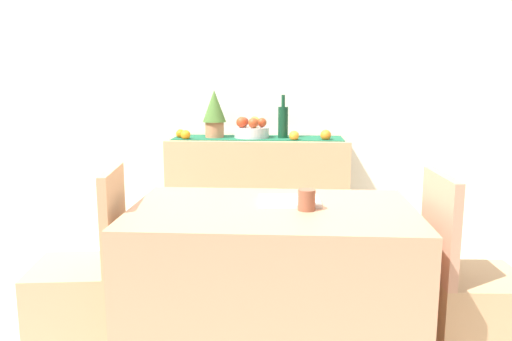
{
  "coord_description": "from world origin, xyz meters",
  "views": [
    {
      "loc": [
        0.25,
        -2.8,
        1.32
      ],
      "look_at": [
        0.04,
        0.35,
        0.74
      ],
      "focal_mm": 36.61,
      "sensor_mm": 36.0,
      "label": 1
    }
  ],
  "objects_px": {
    "fruit_bowl": "(252,132)",
    "dining_table": "(272,287)",
    "sideboard_console": "(258,197)",
    "chair_near_window": "(82,303)",
    "open_book": "(289,201)",
    "coffee_cup": "(307,200)",
    "chair_by_corner": "(471,314)",
    "potted_plant": "(214,112)",
    "wine_bottle": "(283,122)"
  },
  "relations": [
    {
      "from": "dining_table",
      "to": "open_book",
      "type": "bearing_deg",
      "value": 52.28
    },
    {
      "from": "dining_table",
      "to": "coffee_cup",
      "type": "xyz_separation_m",
      "value": [
        0.15,
        -0.03,
        0.42
      ]
    },
    {
      "from": "sideboard_console",
      "to": "open_book",
      "type": "bearing_deg",
      "value": -80.71
    },
    {
      "from": "dining_table",
      "to": "open_book",
      "type": "height_order",
      "value": "open_book"
    },
    {
      "from": "sideboard_console",
      "to": "potted_plant",
      "type": "bearing_deg",
      "value": 180.0
    },
    {
      "from": "dining_table",
      "to": "coffee_cup",
      "type": "bearing_deg",
      "value": -11.95
    },
    {
      "from": "chair_near_window",
      "to": "chair_by_corner",
      "type": "relative_size",
      "value": 1.0
    },
    {
      "from": "sideboard_console",
      "to": "fruit_bowl",
      "type": "height_order",
      "value": "fruit_bowl"
    },
    {
      "from": "fruit_bowl",
      "to": "coffee_cup",
      "type": "relative_size",
      "value": 2.72
    },
    {
      "from": "chair_by_corner",
      "to": "wine_bottle",
      "type": "bearing_deg",
      "value": 120.2
    },
    {
      "from": "dining_table",
      "to": "chair_by_corner",
      "type": "xyz_separation_m",
      "value": [
        0.89,
        -0.0,
        -0.1
      ]
    },
    {
      "from": "sideboard_console",
      "to": "dining_table",
      "type": "distance_m",
      "value": 1.5
    },
    {
      "from": "fruit_bowl",
      "to": "dining_table",
      "type": "height_order",
      "value": "fruit_bowl"
    },
    {
      "from": "wine_bottle",
      "to": "potted_plant",
      "type": "xyz_separation_m",
      "value": [
        -0.49,
        0.0,
        0.07
      ]
    },
    {
      "from": "dining_table",
      "to": "fruit_bowl",
      "type": "bearing_deg",
      "value": 97.65
    },
    {
      "from": "chair_by_corner",
      "to": "dining_table",
      "type": "bearing_deg",
      "value": 179.95
    },
    {
      "from": "potted_plant",
      "to": "coffee_cup",
      "type": "relative_size",
      "value": 3.76
    },
    {
      "from": "chair_near_window",
      "to": "sideboard_console",
      "type": "bearing_deg",
      "value": 63.58
    },
    {
      "from": "open_book",
      "to": "coffee_cup",
      "type": "xyz_separation_m",
      "value": [
        0.08,
        -0.13,
        0.04
      ]
    },
    {
      "from": "potted_plant",
      "to": "open_book",
      "type": "distance_m",
      "value": 1.52
    },
    {
      "from": "sideboard_console",
      "to": "wine_bottle",
      "type": "distance_m",
      "value": 0.58
    },
    {
      "from": "wine_bottle",
      "to": "chair_near_window",
      "type": "relative_size",
      "value": 0.35
    },
    {
      "from": "wine_bottle",
      "to": "chair_near_window",
      "type": "height_order",
      "value": "wine_bottle"
    },
    {
      "from": "fruit_bowl",
      "to": "potted_plant",
      "type": "height_order",
      "value": "potted_plant"
    },
    {
      "from": "dining_table",
      "to": "chair_near_window",
      "type": "height_order",
      "value": "chair_near_window"
    },
    {
      "from": "dining_table",
      "to": "sideboard_console",
      "type": "bearing_deg",
      "value": 95.89
    },
    {
      "from": "fruit_bowl",
      "to": "dining_table",
      "type": "xyz_separation_m",
      "value": [
        0.2,
        -1.49,
        -0.54
      ]
    },
    {
      "from": "sideboard_console",
      "to": "potted_plant",
      "type": "distance_m",
      "value": 0.7
    },
    {
      "from": "wine_bottle",
      "to": "chair_near_window",
      "type": "xyz_separation_m",
      "value": [
        -0.92,
        -1.48,
        -0.72
      ]
    },
    {
      "from": "wine_bottle",
      "to": "dining_table",
      "type": "relative_size",
      "value": 0.25
    },
    {
      "from": "fruit_bowl",
      "to": "dining_table",
      "type": "distance_m",
      "value": 1.6
    },
    {
      "from": "sideboard_console",
      "to": "coffee_cup",
      "type": "distance_m",
      "value": 1.59
    },
    {
      "from": "sideboard_console",
      "to": "wine_bottle",
      "type": "height_order",
      "value": "wine_bottle"
    },
    {
      "from": "fruit_bowl",
      "to": "chair_by_corner",
      "type": "height_order",
      "value": "fruit_bowl"
    },
    {
      "from": "sideboard_console",
      "to": "open_book",
      "type": "height_order",
      "value": "sideboard_console"
    },
    {
      "from": "fruit_bowl",
      "to": "potted_plant",
      "type": "distance_m",
      "value": 0.3
    },
    {
      "from": "potted_plant",
      "to": "dining_table",
      "type": "bearing_deg",
      "value": -72.54
    },
    {
      "from": "chair_by_corner",
      "to": "fruit_bowl",
      "type": "bearing_deg",
      "value": 126.25
    },
    {
      "from": "fruit_bowl",
      "to": "chair_by_corner",
      "type": "xyz_separation_m",
      "value": [
        1.09,
        -1.49,
        -0.65
      ]
    },
    {
      "from": "sideboard_console",
      "to": "fruit_bowl",
      "type": "relative_size",
      "value": 5.17
    },
    {
      "from": "sideboard_console",
      "to": "chair_near_window",
      "type": "bearing_deg",
      "value": -116.42
    },
    {
      "from": "coffee_cup",
      "to": "chair_near_window",
      "type": "xyz_separation_m",
      "value": [
        -1.04,
        0.03,
        -0.52
      ]
    },
    {
      "from": "fruit_bowl",
      "to": "open_book",
      "type": "distance_m",
      "value": 1.43
    },
    {
      "from": "coffee_cup",
      "to": "open_book",
      "type": "bearing_deg",
      "value": 120.61
    },
    {
      "from": "sideboard_console",
      "to": "dining_table",
      "type": "height_order",
      "value": "sideboard_console"
    },
    {
      "from": "fruit_bowl",
      "to": "chair_near_window",
      "type": "xyz_separation_m",
      "value": [
        -0.69,
        -1.48,
        -0.65
      ]
    },
    {
      "from": "open_book",
      "to": "coffee_cup",
      "type": "bearing_deg",
      "value": -62.87
    },
    {
      "from": "fruit_bowl",
      "to": "wine_bottle",
      "type": "xyz_separation_m",
      "value": [
        0.22,
        0.0,
        0.08
      ]
    },
    {
      "from": "coffee_cup",
      "to": "chair_by_corner",
      "type": "xyz_separation_m",
      "value": [
        0.74,
        0.03,
        -0.52
      ]
    },
    {
      "from": "wine_bottle",
      "to": "open_book",
      "type": "bearing_deg",
      "value": -87.98
    }
  ]
}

